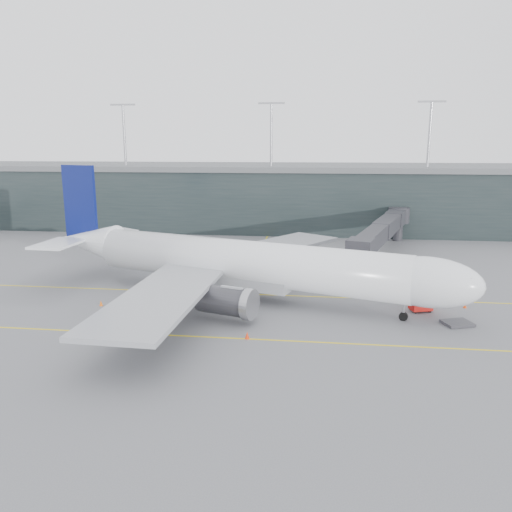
# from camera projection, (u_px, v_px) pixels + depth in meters

# --- Properties ---
(ground) EXTENTS (320.00, 320.00, 0.00)m
(ground) POSITION_uv_depth(u_px,v_px,m) (206.00, 285.00, 72.79)
(ground) COLOR slate
(ground) RESTS_ON ground
(taxiline_a) EXTENTS (160.00, 0.25, 0.02)m
(taxiline_a) POSITION_uv_depth(u_px,v_px,m) (199.00, 292.00, 68.91)
(taxiline_a) COLOR yellow
(taxiline_a) RESTS_ON ground
(taxiline_b) EXTENTS (160.00, 0.25, 0.02)m
(taxiline_b) POSITION_uv_depth(u_px,v_px,m) (165.00, 335.00, 53.41)
(taxiline_b) COLOR yellow
(taxiline_b) RESTS_ON ground
(taxiline_lead_main) EXTENTS (0.25, 60.00, 0.02)m
(taxiline_lead_main) POSITION_uv_depth(u_px,v_px,m) (256.00, 256.00, 91.57)
(taxiline_lead_main) COLOR yellow
(taxiline_lead_main) RESTS_ON ground
(terminal) EXTENTS (240.00, 36.00, 29.00)m
(terminal) POSITION_uv_depth(u_px,v_px,m) (255.00, 195.00, 127.33)
(terminal) COLOR #1E2829
(terminal) RESTS_ON ground
(main_aircraft) EXTENTS (59.21, 54.53, 17.02)m
(main_aircraft) POSITION_uv_depth(u_px,v_px,m) (242.00, 263.00, 65.43)
(main_aircraft) COLOR white
(main_aircraft) RESTS_ON ground
(jet_bridge) EXTENTS (16.36, 45.50, 7.09)m
(jet_bridge) POSITION_uv_depth(u_px,v_px,m) (378.00, 225.00, 92.99)
(jet_bridge) COLOR #2C2C31
(jet_bridge) RESTS_ON ground
(gse_cart) EXTENTS (2.89, 2.28, 1.72)m
(gse_cart) POSITION_uv_depth(u_px,v_px,m) (421.00, 304.00, 60.84)
(gse_cart) COLOR #B6110D
(gse_cart) RESTS_ON ground
(baggage_dolly) EXTENTS (3.74, 3.37, 0.31)m
(baggage_dolly) POSITION_uv_depth(u_px,v_px,m) (457.00, 323.00, 56.50)
(baggage_dolly) COLOR #38373C
(baggage_dolly) RESTS_ON ground
(uld_a) EXTENTS (2.34, 2.00, 1.91)m
(uld_a) POSITION_uv_depth(u_px,v_px,m) (189.00, 262.00, 82.62)
(uld_a) COLOR #343439
(uld_a) RESTS_ON ground
(uld_b) EXTENTS (2.73, 2.45, 2.06)m
(uld_b) POSITION_uv_depth(u_px,v_px,m) (206.00, 259.00, 84.05)
(uld_b) COLOR #343439
(uld_b) RESTS_ON ground
(uld_c) EXTENTS (2.22, 1.96, 1.71)m
(uld_c) POSITION_uv_depth(u_px,v_px,m) (215.00, 261.00, 83.66)
(uld_c) COLOR #343439
(uld_c) RESTS_ON ground
(cone_nose) EXTENTS (0.44, 0.44, 0.70)m
(cone_nose) POSITION_uv_depth(u_px,v_px,m) (465.00, 305.00, 62.28)
(cone_nose) COLOR #FE470E
(cone_nose) RESTS_ON ground
(cone_wing_stbd) EXTENTS (0.49, 0.49, 0.78)m
(cone_wing_stbd) POSITION_uv_depth(u_px,v_px,m) (247.00, 335.00, 52.31)
(cone_wing_stbd) COLOR red
(cone_wing_stbd) RESTS_ON ground
(cone_wing_port) EXTENTS (0.47, 0.47, 0.75)m
(cone_wing_port) POSITION_uv_depth(u_px,v_px,m) (274.00, 266.00, 82.57)
(cone_wing_port) COLOR #D0470B
(cone_wing_port) RESTS_ON ground
(cone_tail) EXTENTS (0.44, 0.44, 0.70)m
(cone_tail) POSITION_uv_depth(u_px,v_px,m) (101.00, 303.00, 63.12)
(cone_tail) COLOR orange
(cone_tail) RESTS_ON ground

